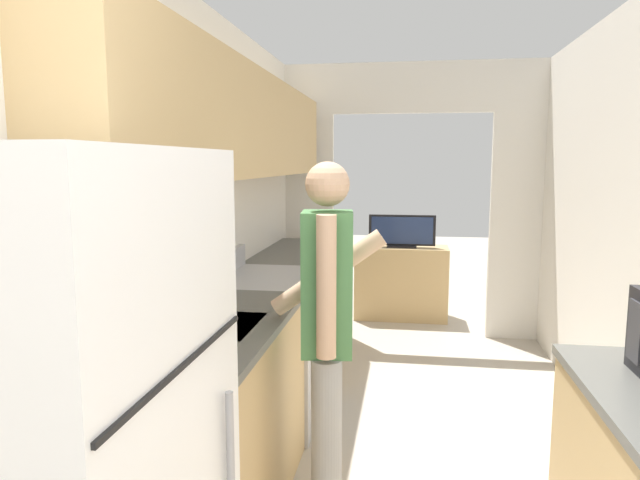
% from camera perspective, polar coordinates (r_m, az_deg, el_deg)
% --- Properties ---
extents(wall_left, '(0.38, 7.12, 2.50)m').
position_cam_1_polar(wall_left, '(2.95, -13.29, 5.11)').
color(wall_left, white).
rests_on(wall_left, ground_plane).
extents(wall_far_with_doorway, '(2.73, 0.06, 2.50)m').
position_cam_1_polar(wall_far_with_doorway, '(5.32, 9.04, 5.64)').
color(wall_far_with_doorway, white).
rests_on(wall_far_with_doorway, ground_plane).
extents(counter_left, '(0.62, 3.65, 0.91)m').
position_cam_1_polar(counter_left, '(3.61, -5.40, -10.90)').
color(counter_left, tan).
rests_on(counter_left, ground_plane).
extents(range_oven, '(0.66, 0.79, 1.05)m').
position_cam_1_polar(range_oven, '(3.67, -5.01, -10.50)').
color(range_oven, '#B7B7BC').
rests_on(range_oven, ground_plane).
extents(person, '(0.52, 0.40, 1.61)m').
position_cam_1_polar(person, '(2.46, 0.72, -9.90)').
color(person, '#9E9E9E').
rests_on(person, ground_plane).
extents(tv_cabinet, '(0.94, 0.42, 0.75)m').
position_cam_1_polar(tv_cabinet, '(5.99, 8.11, -4.20)').
color(tv_cabinet, tan).
rests_on(tv_cabinet, ground_plane).
extents(television, '(0.67, 0.16, 0.33)m').
position_cam_1_polar(television, '(5.86, 8.20, 0.85)').
color(television, black).
rests_on(television, tv_cabinet).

